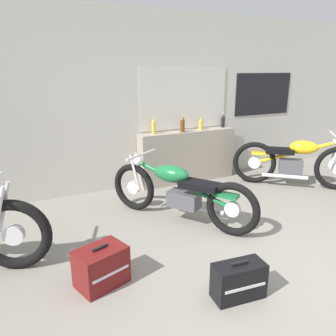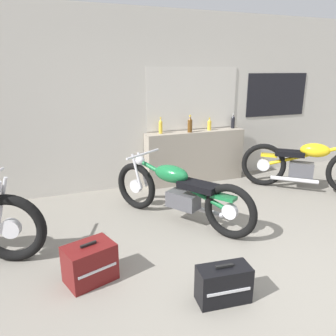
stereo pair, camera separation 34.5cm
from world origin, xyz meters
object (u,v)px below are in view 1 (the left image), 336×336
object	(u,v)px
bottle_right_center	(223,121)
bottle_center	(201,124)
bottle_left_center	(182,124)
motorcycle_green	(179,192)
motorcycle_yellow	(295,161)
bottle_leftmost	(154,126)
hard_case_darkred	(101,267)
hard_case_black	(239,281)

from	to	relation	value
bottle_right_center	bottle_center	bearing A→B (deg)	-176.61
bottle_left_center	motorcycle_green	size ratio (longest dim) A/B	0.16
bottle_left_center	motorcycle_yellow	distance (m)	1.98
bottle_right_center	motorcycle_green	bearing A→B (deg)	-139.16
bottle_right_center	motorcycle_green	size ratio (longest dim) A/B	0.14
bottle_left_center	bottle_center	xyz separation A→B (m)	(0.39, 0.06, -0.03)
bottle_leftmost	bottle_left_center	xyz separation A→B (m)	(0.49, -0.07, 0.01)
bottle_center	motorcycle_yellow	size ratio (longest dim) A/B	0.13
motorcycle_green	motorcycle_yellow	world-z (taller)	motorcycle_yellow
bottle_center	hard_case_darkred	world-z (taller)	bottle_center
hard_case_black	hard_case_darkred	distance (m)	1.23
motorcycle_green	bottle_center	bearing A→B (deg)	50.33
bottle_left_center	motorcycle_green	bearing A→B (deg)	-119.59
bottle_leftmost	motorcycle_green	xyz separation A→B (m)	(-0.26, -1.39, -0.60)
motorcycle_yellow	hard_case_darkred	xyz separation A→B (m)	(-3.61, -1.18, -0.25)
motorcycle_green	bottle_left_center	bearing A→B (deg)	60.41
bottle_leftmost	motorcycle_yellow	bearing A→B (deg)	-26.67
bottle_left_center	motorcycle_green	distance (m)	1.63
bottle_left_center	bottle_right_center	distance (m)	0.88
bottle_right_center	hard_case_black	size ratio (longest dim) A/B	0.54
bottle_leftmost	bottle_center	size ratio (longest dim) A/B	1.24
bottle_left_center	motorcycle_green	xyz separation A→B (m)	(-0.75, -1.32, -0.61)
bottle_right_center	hard_case_black	distance (m)	3.59
bottle_left_center	bottle_right_center	xyz separation A→B (m)	(0.88, 0.09, -0.01)
motorcycle_yellow	bottle_left_center	bearing A→B (deg)	148.64
bottle_center	hard_case_darkred	size ratio (longest dim) A/B	0.42
bottle_right_center	motorcycle_green	xyz separation A→B (m)	(-1.63, -1.40, -0.60)
bottle_left_center	motorcycle_yellow	size ratio (longest dim) A/B	0.18
motorcycle_yellow	hard_case_darkred	size ratio (longest dim) A/B	3.10
bottle_leftmost	bottle_center	distance (m)	0.88
bottle_right_center	hard_case_darkred	xyz separation A→B (m)	(-2.88, -2.26, -0.83)
bottle_leftmost	motorcycle_green	bearing A→B (deg)	-100.48
bottle_right_center	motorcycle_yellow	bearing A→B (deg)	-55.62
motorcycle_yellow	bottle_leftmost	bearing A→B (deg)	153.33
motorcycle_yellow	hard_case_black	xyz separation A→B (m)	(-2.59, -1.88, -0.27)
bottle_left_center	bottle_right_center	world-z (taller)	bottle_left_center
hard_case_black	hard_case_darkred	world-z (taller)	hard_case_darkred
bottle_left_center	motorcycle_yellow	bearing A→B (deg)	-31.36
motorcycle_yellow	hard_case_darkred	bearing A→B (deg)	-161.84
motorcycle_green	hard_case_darkred	bearing A→B (deg)	-145.76
motorcycle_green	motorcycle_yellow	distance (m)	2.38
motorcycle_yellow	bottle_right_center	bearing A→B (deg)	124.38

